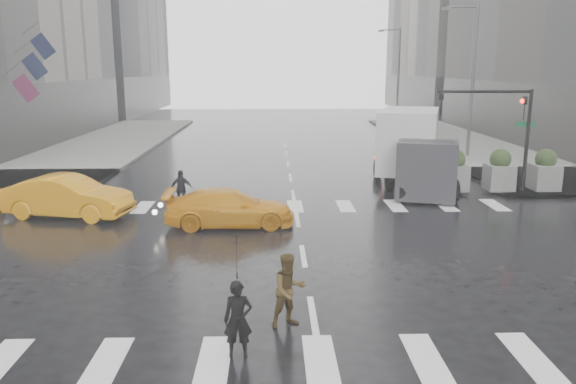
{
  "coord_description": "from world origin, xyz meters",
  "views": [
    {
      "loc": [
        -0.87,
        -15.56,
        5.37
      ],
      "look_at": [
        -0.39,
        2.0,
        1.47
      ],
      "focal_mm": 35.0,
      "sensor_mm": 36.0,
      "label": 1
    }
  ],
  "objects_px": {
    "traffic_signal_pole": "(506,120)",
    "box_truck": "(413,148)",
    "pedestrian_brown": "(289,290)",
    "taxi_mid": "(68,197)"
  },
  "relations": [
    {
      "from": "traffic_signal_pole",
      "to": "box_truck",
      "type": "height_order",
      "value": "traffic_signal_pole"
    },
    {
      "from": "pedestrian_brown",
      "to": "traffic_signal_pole",
      "type": "bearing_deg",
      "value": 27.07
    },
    {
      "from": "traffic_signal_pole",
      "to": "box_truck",
      "type": "relative_size",
      "value": 0.68
    },
    {
      "from": "pedestrian_brown",
      "to": "box_truck",
      "type": "height_order",
      "value": "box_truck"
    },
    {
      "from": "taxi_mid",
      "to": "box_truck",
      "type": "bearing_deg",
      "value": -59.25
    },
    {
      "from": "pedestrian_brown",
      "to": "box_truck",
      "type": "xyz_separation_m",
      "value": [
        5.97,
        13.73,
        1.07
      ]
    },
    {
      "from": "traffic_signal_pole",
      "to": "taxi_mid",
      "type": "xyz_separation_m",
      "value": [
        -17.39,
        -3.37,
        -2.45
      ]
    },
    {
      "from": "traffic_signal_pole",
      "to": "box_truck",
      "type": "bearing_deg",
      "value": 161.08
    },
    {
      "from": "taxi_mid",
      "to": "box_truck",
      "type": "relative_size",
      "value": 0.7
    },
    {
      "from": "pedestrian_brown",
      "to": "box_truck",
      "type": "bearing_deg",
      "value": 40.93
    }
  ]
}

